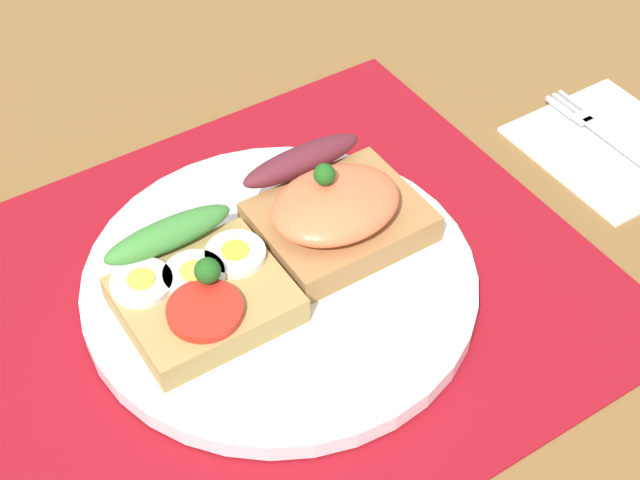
{
  "coord_description": "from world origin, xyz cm",
  "views": [
    {
      "loc": [
        -19.18,
        -34.42,
        45.28
      ],
      "look_at": [
        3.0,
        0.0,
        3.11
      ],
      "focal_mm": 52.62,
      "sensor_mm": 36.0,
      "label": 1
    }
  ],
  "objects_px": {
    "sandwich_egg_tomato": "(199,288)",
    "sandwich_salmon": "(334,208)",
    "napkin": "(612,146)",
    "plate": "(280,282)",
    "fork": "(611,138)"
  },
  "relations": [
    {
      "from": "sandwich_egg_tomato",
      "to": "napkin",
      "type": "bearing_deg",
      "value": -3.17
    },
    {
      "from": "sandwich_egg_tomato",
      "to": "sandwich_salmon",
      "type": "bearing_deg",
      "value": 4.44
    },
    {
      "from": "plate",
      "to": "sandwich_salmon",
      "type": "bearing_deg",
      "value": 15.85
    },
    {
      "from": "fork",
      "to": "napkin",
      "type": "bearing_deg",
      "value": -108.73
    },
    {
      "from": "fork",
      "to": "plate",
      "type": "bearing_deg",
      "value": 178.16
    },
    {
      "from": "sandwich_egg_tomato",
      "to": "sandwich_salmon",
      "type": "height_order",
      "value": "sandwich_salmon"
    },
    {
      "from": "fork",
      "to": "sandwich_salmon",
      "type": "bearing_deg",
      "value": 174.26
    },
    {
      "from": "sandwich_salmon",
      "to": "fork",
      "type": "distance_m",
      "value": 0.23
    },
    {
      "from": "sandwich_egg_tomato",
      "to": "fork",
      "type": "height_order",
      "value": "sandwich_egg_tomato"
    },
    {
      "from": "sandwich_egg_tomato",
      "to": "fork",
      "type": "distance_m",
      "value": 0.33
    },
    {
      "from": "plate",
      "to": "fork",
      "type": "distance_m",
      "value": 0.28
    },
    {
      "from": "sandwich_egg_tomato",
      "to": "fork",
      "type": "bearing_deg",
      "value": -2.62
    },
    {
      "from": "sandwich_salmon",
      "to": "napkin",
      "type": "bearing_deg",
      "value": -6.54
    },
    {
      "from": "sandwich_egg_tomato",
      "to": "napkin",
      "type": "relative_size",
      "value": 0.79
    },
    {
      "from": "napkin",
      "to": "fork",
      "type": "xyz_separation_m",
      "value": [
        0.0,
        0.0,
        0.0
      ]
    }
  ]
}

